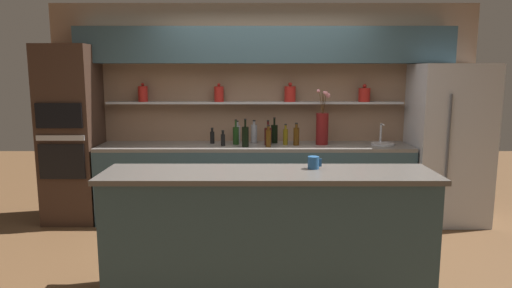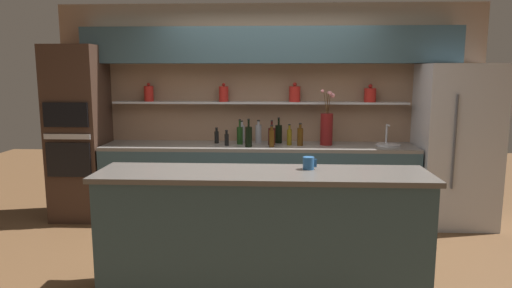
% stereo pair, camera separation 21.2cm
% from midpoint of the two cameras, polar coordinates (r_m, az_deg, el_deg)
% --- Properties ---
extents(ground_plane, '(12.00, 12.00, 0.00)m').
position_cam_midpoint_polar(ground_plane, '(4.50, -0.10, -14.35)').
color(ground_plane, brown).
extents(back_wall_unit, '(5.20, 0.44, 2.60)m').
position_cam_midpoint_polar(back_wall_unit, '(5.66, -0.09, 6.68)').
color(back_wall_unit, '#937056').
rests_on(back_wall_unit, ground_plane).
extents(back_counter_unit, '(3.70, 0.62, 0.92)m').
position_cam_midpoint_polar(back_counter_unit, '(5.53, -1.28, -4.81)').
color(back_counter_unit, '#334C56').
rests_on(back_counter_unit, ground_plane).
extents(island_counter, '(2.59, 0.61, 1.02)m').
position_cam_midpoint_polar(island_counter, '(3.69, -0.13, -11.19)').
color(island_counter, '#334C56').
rests_on(island_counter, ground_plane).
extents(refrigerator, '(0.84, 0.73, 1.87)m').
position_cam_midpoint_polar(refrigerator, '(5.82, 21.90, 0.00)').
color(refrigerator, '#B7B7BC').
rests_on(refrigerator, ground_plane).
extents(oven_tower, '(0.61, 0.64, 2.09)m').
position_cam_midpoint_polar(oven_tower, '(5.88, -23.02, 1.10)').
color(oven_tower, '#3D281E').
rests_on(oven_tower, ground_plane).
extents(flower_vase, '(0.17, 0.15, 0.66)m').
position_cam_midpoint_polar(flower_vase, '(5.48, 7.19, 2.11)').
color(flower_vase, maroon).
rests_on(flower_vase, back_counter_unit).
extents(sink_fixture, '(0.28, 0.28, 0.25)m').
position_cam_midpoint_polar(sink_fixture, '(5.62, 14.49, 0.17)').
color(sink_fixture, '#B7B7BC').
rests_on(sink_fixture, back_counter_unit).
extents(bottle_spirit_0, '(0.07, 0.07, 0.28)m').
position_cam_midpoint_polar(bottle_spirit_0, '(5.57, -1.34, 1.34)').
color(bottle_spirit_0, gray).
rests_on(bottle_spirit_0, back_counter_unit).
extents(bottle_spirit_1, '(0.06, 0.06, 0.26)m').
position_cam_midpoint_polar(bottle_spirit_1, '(5.27, 0.40, 0.79)').
color(bottle_spirit_1, '#4C2D0C').
rests_on(bottle_spirit_1, back_counter_unit).
extents(bottle_wine_2, '(0.08, 0.08, 0.33)m').
position_cam_midpoint_polar(bottle_wine_2, '(5.28, -2.50, 0.96)').
color(bottle_wine_2, black).
rests_on(bottle_wine_2, back_counter_unit).
extents(bottle_wine_3, '(0.07, 0.07, 0.30)m').
position_cam_midpoint_polar(bottle_wine_3, '(5.47, -3.65, 1.11)').
color(bottle_wine_3, '#193814').
rests_on(bottle_wine_3, back_counter_unit).
extents(bottle_spirit_4, '(0.07, 0.07, 0.27)m').
position_cam_midpoint_polar(bottle_spirit_4, '(5.61, -3.45, 1.32)').
color(bottle_spirit_4, gray).
rests_on(bottle_spirit_4, back_counter_unit).
extents(bottle_wine_5, '(0.08, 0.08, 0.30)m').
position_cam_midpoint_polar(bottle_wine_5, '(5.41, 0.37, 1.00)').
color(bottle_wine_5, '#380C0C').
rests_on(bottle_wine_5, back_counter_unit).
extents(bottle_oil_6, '(0.06, 0.06, 0.25)m').
position_cam_midpoint_polar(bottle_oil_6, '(5.42, 2.58, 0.96)').
color(bottle_oil_6, brown).
rests_on(bottle_oil_6, back_counter_unit).
extents(bottle_spirit_7, '(0.07, 0.07, 0.27)m').
position_cam_midpoint_polar(bottle_spirit_7, '(5.40, 3.94, 1.01)').
color(bottle_spirit_7, '#4C2D0C').
rests_on(bottle_spirit_7, back_counter_unit).
extents(bottle_sauce_8, '(0.05, 0.05, 0.19)m').
position_cam_midpoint_polar(bottle_sauce_8, '(5.56, -6.58, 0.89)').
color(bottle_sauce_8, black).
rests_on(bottle_sauce_8, back_counter_unit).
extents(bottle_wine_9, '(0.08, 0.08, 0.31)m').
position_cam_midpoint_polar(bottle_wine_9, '(5.57, 1.21, 1.31)').
color(bottle_wine_9, black).
rests_on(bottle_wine_9, back_counter_unit).
extents(bottle_sauce_10, '(0.05, 0.05, 0.18)m').
position_cam_midpoint_polar(bottle_sauce_10, '(5.38, -5.29, 0.60)').
color(bottle_sauce_10, black).
rests_on(bottle_sauce_10, back_counter_unit).
extents(coffee_mug, '(0.11, 0.09, 0.10)m').
position_cam_midpoint_polar(coffee_mug, '(3.65, 5.55, -2.34)').
color(coffee_mug, '#235184').
rests_on(coffee_mug, island_counter).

